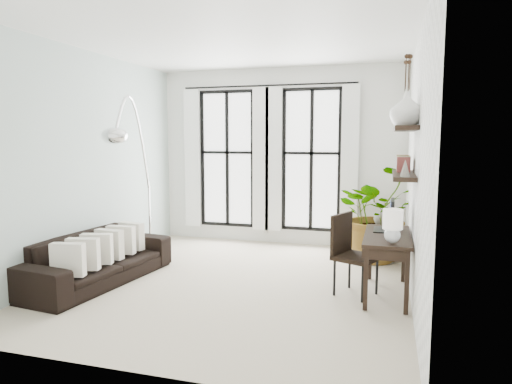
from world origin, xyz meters
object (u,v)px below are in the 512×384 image
at_px(desk, 387,239).
at_px(desk_chair, 350,249).
at_px(plant, 379,213).
at_px(sofa, 97,258).
at_px(buddha, 380,241).
at_px(arc_lamp, 133,136).

relative_size(desk, desk_chair, 1.29).
bearing_deg(desk_chair, plant, 103.86).
relative_size(sofa, desk, 1.73).
height_order(plant, buddha, plant).
bearing_deg(plant, buddha, -68.30).
bearing_deg(arc_lamp, desk_chair, -5.61).
bearing_deg(buddha, sofa, -149.72).
bearing_deg(sofa, desk, -75.79).
relative_size(sofa, arc_lamp, 0.88).
relative_size(sofa, buddha, 2.80).
height_order(plant, desk, plant).
bearing_deg(desk_chair, arc_lamp, -161.74).
height_order(sofa, arc_lamp, arc_lamp).
distance_m(plant, desk_chair, 1.76).
xyz_separation_m(sofa, desk_chair, (3.30, 0.50, 0.25)).
bearing_deg(buddha, desk, -86.48).
distance_m(sofa, desk_chair, 3.35).
height_order(plant, arc_lamp, arc_lamp).
xyz_separation_m(sofa, plant, (3.61, 2.23, 0.44)).
bearing_deg(desk, arc_lamp, 175.12).
height_order(sofa, buddha, buddha).
xyz_separation_m(sofa, arc_lamp, (0.10, 0.81, 1.65)).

